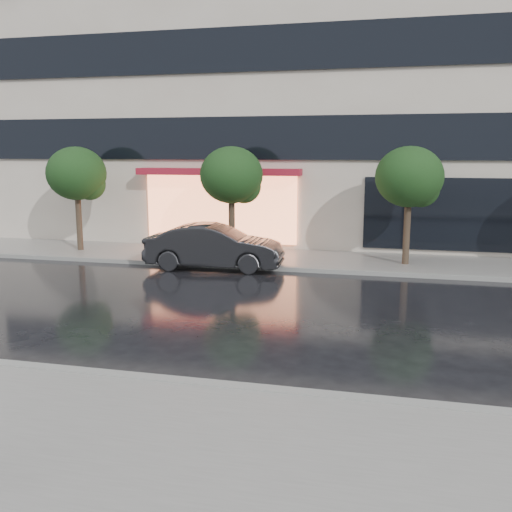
% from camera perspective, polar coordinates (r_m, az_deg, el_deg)
% --- Properties ---
extents(ground, '(120.00, 120.00, 0.00)m').
position_cam_1_polar(ground, '(10.33, -1.42, -11.24)').
color(ground, black).
rests_on(ground, ground).
extents(sidewalk_near, '(60.00, 4.50, 0.12)m').
position_cam_1_polar(sidewalk_near, '(7.52, -8.14, -19.64)').
color(sidewalk_near, slate).
rests_on(sidewalk_near, ground).
extents(sidewalk_far, '(60.00, 3.50, 0.12)m').
position_cam_1_polar(sidewalk_far, '(20.04, 6.07, -0.42)').
color(sidewalk_far, slate).
rests_on(sidewalk_far, ground).
extents(curb_near, '(60.00, 0.25, 0.14)m').
position_cam_1_polar(curb_near, '(9.42, -3.02, -13.02)').
color(curb_near, gray).
rests_on(curb_near, ground).
extents(curb_far, '(60.00, 0.25, 0.14)m').
position_cam_1_polar(curb_far, '(18.34, 5.37, -1.39)').
color(curb_far, gray).
rests_on(curb_far, ground).
extents(office_building, '(30.00, 12.76, 18.00)m').
position_cam_1_polar(office_building, '(27.85, 8.64, 21.06)').
color(office_building, beige).
rests_on(office_building, ground).
extents(tree_far_west, '(2.20, 2.20, 3.99)m').
position_cam_1_polar(tree_far_west, '(22.45, -17.34, 7.69)').
color(tree_far_west, '#33261C').
rests_on(tree_far_west, ground).
extents(tree_mid_west, '(2.20, 2.20, 3.99)m').
position_cam_1_polar(tree_mid_west, '(20.07, -2.28, 7.88)').
color(tree_mid_west, '#33261C').
rests_on(tree_mid_west, ground).
extents(tree_mid_east, '(2.20, 2.20, 3.99)m').
position_cam_1_polar(tree_mid_east, '(19.34, 15.25, 7.43)').
color(tree_mid_east, '#33261C').
rests_on(tree_mid_east, ground).
extents(parked_car, '(4.54, 1.81, 1.47)m').
position_cam_1_polar(parked_car, '(18.70, -4.18, 0.93)').
color(parked_car, black).
rests_on(parked_car, ground).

